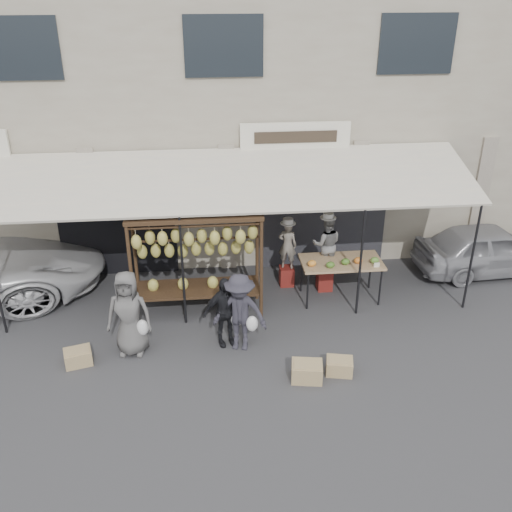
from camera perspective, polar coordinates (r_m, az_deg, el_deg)
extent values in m
plane|color=#2D2D30|center=(10.71, -1.63, -9.70)|extent=(90.00, 90.00, 0.00)
cube|color=#A59E8B|center=(15.40, -3.69, 15.87)|extent=(24.00, 6.00, 7.00)
cube|color=#232328|center=(13.40, 6.62, 4.06)|extent=(3.00, 0.10, 2.50)
cube|color=black|center=(13.25, -13.71, 3.19)|extent=(2.60, 0.10, 2.50)
cube|color=silver|center=(12.61, 3.95, 11.85)|extent=(2.40, 0.10, 0.60)
cube|color=beige|center=(11.56, -2.66, 7.67)|extent=(10.00, 2.34, 0.63)
cylinder|color=black|center=(11.07, -7.33, -1.60)|extent=(0.05, 0.05, 2.30)
cylinder|color=black|center=(11.48, 10.40, -0.77)|extent=(0.05, 0.05, 2.30)
cylinder|color=black|center=(12.29, 20.77, -0.24)|extent=(0.05, 0.05, 2.30)
cylinder|color=black|center=(11.17, -12.34, -2.06)|extent=(0.07, 0.07, 2.20)
cylinder|color=black|center=(11.13, 0.53, -1.49)|extent=(0.07, 0.07, 2.20)
cylinder|color=black|center=(11.87, -11.98, -0.22)|extent=(0.07, 0.07, 2.20)
cylinder|color=black|center=(11.84, 0.11, 0.32)|extent=(0.07, 0.07, 2.20)
cube|color=black|center=(10.98, -6.19, 4.27)|extent=(2.60, 0.90, 0.07)
cylinder|color=black|center=(10.70, -6.16, 2.97)|extent=(2.50, 0.05, 0.05)
cylinder|color=black|center=(11.35, -6.17, 4.37)|extent=(2.50, 0.05, 0.05)
cylinder|color=black|center=(11.19, -6.06, 1.66)|extent=(2.50, 0.05, 0.05)
cube|color=black|center=(11.70, -5.80, -3.24)|extent=(2.50, 0.80, 0.05)
ellipsoid|color=tan|center=(10.88, -11.88, 1.38)|extent=(0.20, 0.18, 0.30)
ellipsoid|color=tan|center=(10.99, -10.56, 1.84)|extent=(0.20, 0.18, 0.30)
ellipsoid|color=tan|center=(10.82, -9.34, 1.74)|extent=(0.20, 0.18, 0.30)
ellipsoid|color=tan|center=(10.95, -8.02, 2.03)|extent=(0.20, 0.18, 0.30)
ellipsoid|color=tan|center=(10.81, -6.74, 1.67)|extent=(0.20, 0.18, 0.30)
ellipsoid|color=tan|center=(10.94, -5.45, 2.01)|extent=(0.20, 0.18, 0.30)
ellipsoid|color=tan|center=(10.80, -4.15, 1.82)|extent=(0.20, 0.18, 0.30)
ellipsoid|color=tan|center=(10.94, -2.90, 2.28)|extent=(0.20, 0.18, 0.30)
ellipsoid|color=tan|center=(10.82, -1.56, 1.92)|extent=(0.20, 0.18, 0.30)
ellipsoid|color=tan|center=(10.97, -0.35, 2.41)|extent=(0.20, 0.18, 0.30)
ellipsoid|color=tan|center=(11.35, -11.31, 0.42)|extent=(0.20, 0.18, 0.30)
ellipsoid|color=tan|center=(11.32, -9.99, 0.53)|extent=(0.20, 0.18, 0.30)
ellipsoid|color=tan|center=(11.31, -8.66, 0.54)|extent=(0.20, 0.18, 0.30)
ellipsoid|color=tan|center=(11.30, -7.33, 0.52)|extent=(0.20, 0.18, 0.30)
ellipsoid|color=tan|center=(11.28, -6.01, 0.71)|extent=(0.20, 0.18, 0.30)
ellipsoid|color=tan|center=(11.28, -4.68, 0.76)|extent=(0.20, 0.18, 0.30)
ellipsoid|color=tan|center=(11.30, -3.34, 0.72)|extent=(0.20, 0.18, 0.30)
ellipsoid|color=tan|center=(11.30, -2.01, 0.87)|extent=(0.20, 0.18, 0.30)
ellipsoid|color=tan|center=(11.32, -0.69, 0.91)|extent=(0.20, 0.18, 0.30)
cube|color=tan|center=(12.10, 8.53, -0.59)|extent=(1.70, 0.90, 0.05)
cylinder|color=black|center=(11.84, 5.18, -3.51)|extent=(0.04, 0.04, 0.85)
cylinder|color=black|center=(12.20, 12.31, -3.08)|extent=(0.04, 0.04, 0.85)
cylinder|color=black|center=(12.47, 4.56, -1.82)|extent=(0.04, 0.04, 0.85)
cylinder|color=black|center=(12.82, 11.36, -1.47)|extent=(0.04, 0.04, 0.85)
ellipsoid|color=orange|center=(11.76, 5.61, -0.73)|extent=(0.18, 0.14, 0.14)
ellipsoid|color=#477226|center=(11.74, 7.45, -0.88)|extent=(0.18, 0.14, 0.14)
ellipsoid|color=#477226|center=(11.91, 8.93, -0.56)|extent=(0.18, 0.14, 0.14)
ellipsoid|color=orange|center=(12.01, 10.20, -0.43)|extent=(0.18, 0.14, 0.14)
ellipsoid|color=#598C33|center=(12.08, 11.79, -0.42)|extent=(0.18, 0.14, 0.14)
imported|color=gray|center=(12.46, 3.17, 1.10)|extent=(0.46, 0.37, 1.10)
imported|color=gray|center=(12.31, 7.07, 1.17)|extent=(0.69, 0.57, 1.29)
imported|color=#555352|center=(10.54, -12.59, -5.64)|extent=(0.86, 0.62, 1.65)
imported|color=black|center=(10.61, -3.17, -5.57)|extent=(0.88, 0.56, 1.39)
imported|color=#2C2A34|center=(10.43, -1.63, -5.68)|extent=(1.10, 0.80, 1.54)
cube|color=maroon|center=(12.81, 3.08, -2.00)|extent=(0.35, 0.35, 0.44)
cube|color=maroon|center=(12.71, 6.85, -2.39)|extent=(0.41, 0.41, 0.45)
cube|color=tan|center=(10.06, 5.11, -11.43)|extent=(0.58, 0.48, 0.32)
cube|color=tan|center=(10.27, 8.34, -10.85)|extent=(0.52, 0.44, 0.27)
cube|color=tan|center=(10.86, -17.36, -9.61)|extent=(0.55, 0.47, 0.28)
imported|color=gray|center=(14.26, 22.36, 0.66)|extent=(3.51, 1.57, 1.17)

